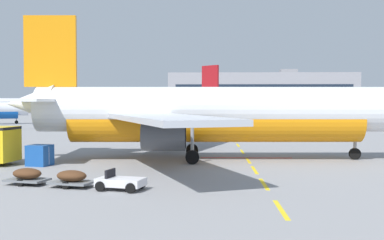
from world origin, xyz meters
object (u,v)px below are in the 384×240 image
(airliner_far_center, at_px, (264,107))
(airliner_foreground, at_px, (209,113))
(baggage_train, at_px, (72,178))
(uld_cargo_container, at_px, (40,155))

(airliner_far_center, bearing_deg, airliner_foreground, -101.96)
(airliner_far_center, relative_size, baggage_train, 3.52)
(baggage_train, height_order, uld_cargo_container, uld_cargo_container)
(airliner_far_center, xyz_separation_m, uld_cargo_container, (-23.31, -52.63, -3.27))
(airliner_foreground, distance_m, uld_cargo_container, 14.08)
(airliner_foreground, bearing_deg, uld_cargo_container, -162.05)
(airliner_far_center, distance_m, uld_cargo_container, 57.65)
(uld_cargo_container, bearing_deg, airliner_foreground, 17.95)
(airliner_far_center, xyz_separation_m, baggage_train, (-18.11, -61.61, -3.55))
(airliner_foreground, distance_m, airliner_far_center, 49.48)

